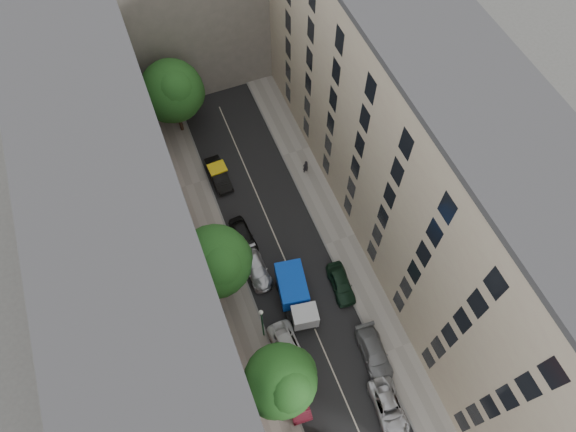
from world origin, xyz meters
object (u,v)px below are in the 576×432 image
car_left_1 (295,394)px  car_left_5 (219,175)px  car_left_3 (256,269)px  car_left_4 (243,235)px  tree_mid (217,263)px  car_right_0 (389,407)px  tarp_truck (295,295)px  car_left_2 (288,348)px  pedestrian (306,167)px  tree_near (282,382)px  lamp_post (262,321)px  car_right_2 (341,284)px  car_right_1 (374,353)px  tree_far (174,93)px

car_left_1 → car_left_5: (0.74, 22.11, 0.00)m
car_left_3 → car_left_5: bearing=87.7°
car_left_4 → tree_mid: (-3.27, -4.20, 4.97)m
car_left_3 → car_right_0: bearing=-71.9°
tarp_truck → car_left_4: size_ratio=1.49×
car_right_0 → tree_mid: bearing=127.4°
car_left_2 → pedestrian: (8.24, 16.09, 0.35)m
tree_near → lamp_post: size_ratio=1.37×
tarp_truck → lamp_post: lamp_post is taller
car_left_2 → car_right_2: bearing=27.3°
car_left_2 → car_right_1: size_ratio=0.96×
car_left_4 → car_right_2: car_right_2 is taller
car_left_1 → tree_mid: bearing=106.7°
car_left_3 → car_left_4: bearing=87.3°
car_left_4 → car_left_3: bearing=-94.8°
car_left_2 → car_right_0: car_right_0 is taller
car_left_5 → lamp_post: 16.93m
car_right_1 → lamp_post: (-7.80, 4.90, 3.01)m
tree_far → pedestrian: tree_far is taller
car_right_0 → tree_far: tree_far is taller
car_left_3 → tree_near: bearing=-101.5°
car_left_3 → tree_near: (-1.70, -10.91, 4.51)m
tree_far → lamp_post: (0.30, -23.91, -1.93)m
car_left_5 → car_right_0: 26.33m
car_left_3 → car_left_5: (-0.06, 10.91, 0.07)m
car_left_2 → car_left_3: 7.60m
car_left_4 → lamp_post: 9.88m
tree_near → car_left_1: bearing=-17.8°
car_left_1 → car_left_3: 11.23m
car_left_4 → car_right_1: (6.40, -14.20, 0.01)m
car_left_2 → pedestrian: 18.08m
car_left_4 → tree_far: 15.53m
tarp_truck → car_right_0: bearing=-63.3°
tree_far → lamp_post: 23.99m
car_left_1 → car_left_2: size_ratio=0.95×
car_left_3 → car_left_1: bearing=-96.8°
car_left_1 → car_left_4: 14.82m
tree_far → tree_near: bearing=-90.0°
car_left_2 → lamp_post: 3.87m
car_left_2 → car_left_3: (0.00, 7.60, 0.01)m
tree_far → car_right_1: bearing=-74.3°
pedestrian → car_right_1: bearing=74.3°
car_left_3 → lamp_post: bearing=-106.5°
pedestrian → tree_near: bearing=52.7°
tree_mid → car_right_1: bearing=-46.0°
car_left_5 → car_left_3: bearing=-92.5°
tree_near → pedestrian: size_ratio=4.67×
car_left_4 → car_right_1: car_right_1 is taller
car_left_5 → car_right_2: car_left_5 is taller
tarp_truck → tree_near: 8.91m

